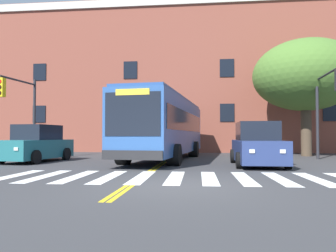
{
  "coord_description": "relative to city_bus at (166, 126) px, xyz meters",
  "views": [
    {
      "loc": [
        0.75,
        -8.52,
        1.31
      ],
      "look_at": [
        -1.1,
        8.65,
        1.83
      ],
      "focal_mm": 35.0,
      "sensor_mm": 36.0,
      "label": 1
    }
  ],
  "objects": [
    {
      "name": "car_navy_far_lane",
      "position": [
        4.44,
        -3.36,
        -0.98
      ],
      "size": [
        2.13,
        4.57,
        1.93
      ],
      "color": "navy",
      "rests_on": "ground"
    },
    {
      "name": "lane_line_yellow_outer",
      "position": [
        0.21,
        6.15,
        -1.85
      ],
      "size": [
        0.12,
        36.0,
        0.01
      ],
      "primitive_type": "cube",
      "color": "gold",
      "rests_on": "ground"
    },
    {
      "name": "ground_plane",
      "position": [
        1.32,
        -9.63,
        -1.85
      ],
      "size": [
        120.0,
        120.0,
        0.0
      ],
      "primitive_type": "plane",
      "color": "#38383A"
    },
    {
      "name": "city_bus",
      "position": [
        0.0,
        0.0,
        0.0
      ],
      "size": [
        3.75,
        12.12,
        3.39
      ],
      "color": "#2D5699",
      "rests_on": "ground"
    },
    {
      "name": "car_teal_near_lane",
      "position": [
        -6.4,
        -2.26,
        -1.0
      ],
      "size": [
        2.42,
        4.6,
        1.88
      ],
      "color": "#236B70",
      "rests_on": "ground"
    },
    {
      "name": "building_facade",
      "position": [
        3.92,
        11.69,
        4.39
      ],
      "size": [
        38.32,
        8.44,
        12.47
      ],
      "color": "brown",
      "rests_on": "ground"
    },
    {
      "name": "crosswalk",
      "position": [
        1.72,
        -7.85,
        -1.85
      ],
      "size": [
        12.21,
        3.59,
        0.01
      ],
      "color": "white",
      "rests_on": "ground"
    },
    {
      "name": "street_tree_curbside_large",
      "position": [
        8.72,
        3.91,
        3.39
      ],
      "size": [
        8.62,
        8.48,
        7.59
      ],
      "color": "#4C3D2D",
      "rests_on": "ground"
    },
    {
      "name": "lane_line_yellow_inner",
      "position": [
        0.05,
        6.15,
        -1.85
      ],
      "size": [
        0.12,
        36.0,
        0.01
      ],
      "primitive_type": "cube",
      "color": "gold",
      "rests_on": "ground"
    },
    {
      "name": "traffic_light_near_corner",
      "position": [
        8.42,
        -0.44,
        1.5
      ],
      "size": [
        0.43,
        3.77,
        5.08
      ],
      "color": "#28282D",
      "rests_on": "ground"
    },
    {
      "name": "traffic_light_far_corner",
      "position": [
        -8.36,
        -0.45,
        1.4
      ],
      "size": [
        0.51,
        3.2,
        4.78
      ],
      "color": "#28282D",
      "rests_on": "ground"
    }
  ]
}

